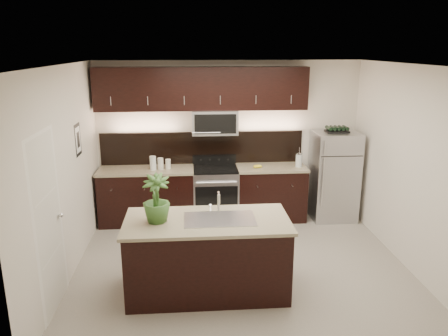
{
  "coord_description": "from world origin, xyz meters",
  "views": [
    {
      "loc": [
        -0.66,
        -5.41,
        2.91
      ],
      "look_at": [
        -0.19,
        0.55,
        1.25
      ],
      "focal_mm": 35.0,
      "sensor_mm": 36.0,
      "label": 1
    }
  ],
  "objects": [
    {
      "name": "ground",
      "position": [
        0.0,
        0.0,
        0.0
      ],
      "size": [
        4.5,
        4.5,
        0.0
      ],
      "primitive_type": "plane",
      "color": "gray",
      "rests_on": "ground"
    },
    {
      "name": "room_walls",
      "position": [
        -0.11,
        -0.04,
        1.7
      ],
      "size": [
        4.52,
        4.02,
        2.71
      ],
      "color": "beige",
      "rests_on": "ground"
    },
    {
      "name": "counter_run",
      "position": [
        -0.46,
        1.69,
        0.47
      ],
      "size": [
        3.51,
        0.65,
        0.94
      ],
      "color": "black",
      "rests_on": "ground"
    },
    {
      "name": "upper_fixtures",
      "position": [
        -0.43,
        1.84,
        2.14
      ],
      "size": [
        3.49,
        0.4,
        1.66
      ],
      "color": "black",
      "rests_on": "counter_run"
    },
    {
      "name": "island",
      "position": [
        -0.48,
        -0.6,
        0.47
      ],
      "size": [
        1.96,
        0.96,
        0.94
      ],
      "color": "black",
      "rests_on": "ground"
    },
    {
      "name": "sink_faucet",
      "position": [
        -0.33,
        -0.59,
        0.96
      ],
      "size": [
        0.84,
        0.5,
        0.28
      ],
      "color": "silver",
      "rests_on": "island"
    },
    {
      "name": "refrigerator",
      "position": [
        1.79,
        1.63,
        0.77
      ],
      "size": [
        0.74,
        0.67,
        1.53
      ],
      "primitive_type": "cube",
      "color": "#B2B2B7",
      "rests_on": "ground"
    },
    {
      "name": "wine_rack",
      "position": [
        1.79,
        1.63,
        1.57
      ],
      "size": [
        0.38,
        0.23,
        0.09
      ],
      "color": "black",
      "rests_on": "refrigerator"
    },
    {
      "name": "plant",
      "position": [
        -1.07,
        -0.61,
        1.22
      ],
      "size": [
        0.32,
        0.32,
        0.57
      ],
      "primitive_type": "imported",
      "rotation": [
        0.0,
        0.0,
        -0.02
      ],
      "color": "#315723",
      "rests_on": "island"
    },
    {
      "name": "canisters",
      "position": [
        -1.19,
        1.66,
        1.04
      ],
      "size": [
        0.34,
        0.14,
        0.23
      ],
      "rotation": [
        0.0,
        0.0,
        0.16
      ],
      "color": "silver",
      "rests_on": "counter_run"
    },
    {
      "name": "french_press",
      "position": [
        1.17,
        1.64,
        1.06
      ],
      "size": [
        0.11,
        0.11,
        0.33
      ],
      "rotation": [
        0.0,
        0.0,
        -0.33
      ],
      "color": "silver",
      "rests_on": "counter_run"
    },
    {
      "name": "bananas",
      "position": [
        0.41,
        1.61,
        0.96
      ],
      "size": [
        0.19,
        0.18,
        0.05
      ],
      "primitive_type": "ellipsoid",
      "rotation": [
        0.0,
        0.0,
        0.44
      ],
      "color": "yellow",
      "rests_on": "counter_run"
    }
  ]
}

